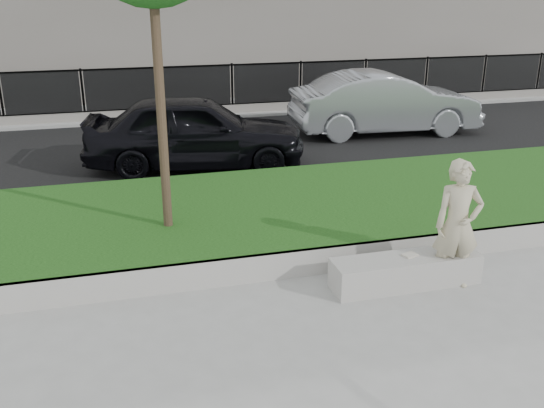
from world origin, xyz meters
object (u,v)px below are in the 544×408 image
object	(u,v)px
car_dark	(195,131)
car_silver	(385,103)
stone_bench	(405,271)
book	(410,255)
man	(458,225)

from	to	relation	value
car_dark	car_silver	world-z (taller)	car_silver
car_dark	stone_bench	bearing A→B (deg)	-152.98
book	car_dark	xyz separation A→B (m)	(-1.99, 6.25, 0.42)
stone_bench	man	world-z (taller)	man
man	car_silver	world-z (taller)	man
stone_bench	car_silver	world-z (taller)	car_silver
stone_bench	book	world-z (taller)	book
stone_bench	car_silver	xyz separation A→B (m)	(3.48, 8.14, 0.65)
stone_bench	man	size ratio (longest dim) A/B	1.16
man	book	size ratio (longest dim) A/B	8.89
book	car_silver	xyz separation A→B (m)	(3.42, 8.12, 0.43)
stone_bench	car_silver	distance (m)	8.88
man	car_silver	xyz separation A→B (m)	(2.85, 8.29, -0.02)
stone_bench	book	distance (m)	0.23
stone_bench	man	distance (m)	0.94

